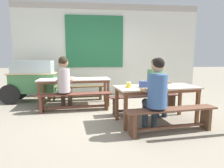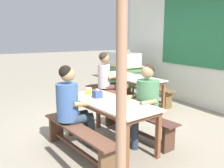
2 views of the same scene
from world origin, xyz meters
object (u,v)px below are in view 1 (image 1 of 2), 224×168
(bench_near_back, at_px, (144,102))
(person_left_back_turned, at_px, (64,80))
(person_right_near_table, at_px, (156,83))
(dining_table_near, at_px, (157,90))
(person_near_front, at_px, (156,91))
(bench_near_front, at_px, (171,116))
(tissue_box, at_px, (143,84))
(bench_far_back, at_px, (75,91))
(condiment_jar, at_px, (129,85))
(food_cart, at_px, (33,78))
(bench_far_front, at_px, (75,99))
(dining_table_far, at_px, (75,81))
(soup_bowl, at_px, (72,78))

(bench_near_back, bearing_deg, person_left_back_turned, 166.39)
(person_right_near_table, bearing_deg, dining_table_near, -108.09)
(dining_table_near, distance_m, person_near_front, 0.58)
(bench_near_front, bearing_deg, tissue_box, 126.22)
(bench_near_back, relative_size, bench_near_front, 1.00)
(bench_far_back, xyz_separation_m, condiment_jar, (1.20, -2.16, 0.49))
(dining_table_near, height_order, bench_near_front, dining_table_near)
(person_right_near_table, xyz_separation_m, condiment_jar, (-0.75, -0.61, 0.06))
(person_near_front, bearing_deg, food_cart, 136.43)
(bench_far_front, bearing_deg, dining_table_far, 94.43)
(bench_near_front, bearing_deg, bench_far_front, 139.33)
(bench_near_front, relative_size, person_right_near_table, 1.31)
(bench_near_back, distance_m, tissue_box, 0.83)
(person_right_near_table, relative_size, soup_bowl, 8.09)
(dining_table_far, height_order, dining_table_near, same)
(person_left_back_turned, height_order, tissue_box, person_left_back_turned)
(dining_table_far, distance_m, person_near_front, 2.57)
(bench_far_front, distance_m, person_left_back_turned, 0.51)
(dining_table_far, bearing_deg, person_left_back_turned, -110.95)
(dining_table_near, distance_m, soup_bowl, 2.38)
(person_right_near_table, height_order, condiment_jar, person_right_near_table)
(food_cart, height_order, soup_bowl, food_cart)
(person_right_near_table, relative_size, condiment_jar, 12.17)
(dining_table_far, bearing_deg, bench_near_back, -30.02)
(bench_far_back, bearing_deg, tissue_box, -55.31)
(bench_near_front, distance_m, food_cart, 4.09)
(bench_near_front, xyz_separation_m, person_near_front, (-0.28, 0.03, 0.43))
(food_cart, bearing_deg, person_near_front, -43.57)
(person_left_back_turned, bearing_deg, person_right_near_table, -12.62)
(bench_far_back, bearing_deg, bench_near_front, -55.02)
(dining_table_far, height_order, bench_near_back, dining_table_far)
(person_near_front, height_order, soup_bowl, person_near_front)
(person_near_front, distance_m, condiment_jar, 0.60)
(condiment_jar, bearing_deg, bench_far_front, 137.34)
(bench_far_front, bearing_deg, person_near_front, -45.05)
(bench_far_front, distance_m, condiment_jar, 1.59)
(food_cart, bearing_deg, tissue_box, -38.91)
(tissue_box, bearing_deg, person_near_front, -79.47)
(dining_table_far, xyz_separation_m, bench_far_front, (0.04, -0.57, -0.35))
(person_left_back_turned, xyz_separation_m, person_near_front, (1.73, -1.55, -0.02))
(dining_table_far, relative_size, person_left_back_turned, 1.47)
(person_near_front, bearing_deg, bench_far_back, 121.00)
(dining_table_far, distance_m, bench_far_front, 0.67)
(dining_table_near, xyz_separation_m, bench_far_back, (-1.78, 2.09, -0.36))
(bench_near_front, relative_size, food_cart, 1.00)
(person_near_front, relative_size, soup_bowl, 8.18)
(bench_near_front, bearing_deg, condiment_jar, 143.02)
(person_right_near_table, relative_size, person_near_front, 0.99)
(bench_near_front, bearing_deg, person_right_near_table, 84.77)
(tissue_box, bearing_deg, condiment_jar, -178.30)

